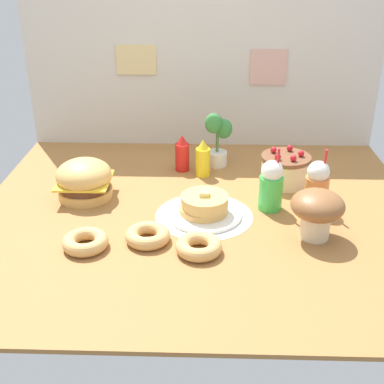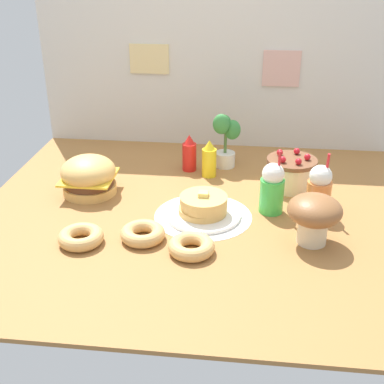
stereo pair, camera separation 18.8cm
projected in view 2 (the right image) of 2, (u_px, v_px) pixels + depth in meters
The scene contains 15 objects.
ground_plane at pixel (199, 214), 2.57m from camera, with size 2.27×1.98×0.02m, color #9E6B38.
back_wall at pixel (215, 68), 3.22m from camera, with size 2.27×0.04×1.03m.
doily_mat at pixel (203, 216), 2.53m from camera, with size 0.49×0.49×0.00m, color white.
burger at pixel (89, 176), 2.72m from camera, with size 0.30×0.30×0.21m.
pancake_stack at pixel (203, 207), 2.51m from camera, with size 0.38×0.38×0.13m.
layer_cake at pixel (291, 172), 2.80m from camera, with size 0.28×0.28×0.20m.
ketchup_bottle at pixel (189, 154), 3.01m from camera, with size 0.08×0.08×0.22m.
mustard_bottle at pixel (209, 160), 2.93m from camera, with size 0.08×0.08×0.22m.
cream_soda_cup at pixel (272, 188), 2.52m from camera, with size 0.12×0.12×0.33m.
orange_float_cup at pixel (319, 190), 2.50m from camera, with size 0.12×0.12×0.33m.
donut_pink_glaze at pixel (81, 237), 2.29m from camera, with size 0.21×0.21×0.06m.
donut_chocolate at pixel (143, 233), 2.32m from camera, with size 0.21×0.21×0.06m.
donut_vanilla at pixel (191, 246), 2.22m from camera, with size 0.21×0.21×0.06m.
potted_plant at pixel (225, 138), 3.03m from camera, with size 0.16×0.13×0.34m.
mushroom_stool at pixel (314, 214), 2.25m from camera, with size 0.25×0.25×0.23m.
Camera 2 is at (0.22, -2.25, 1.23)m, focal length 47.14 mm.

